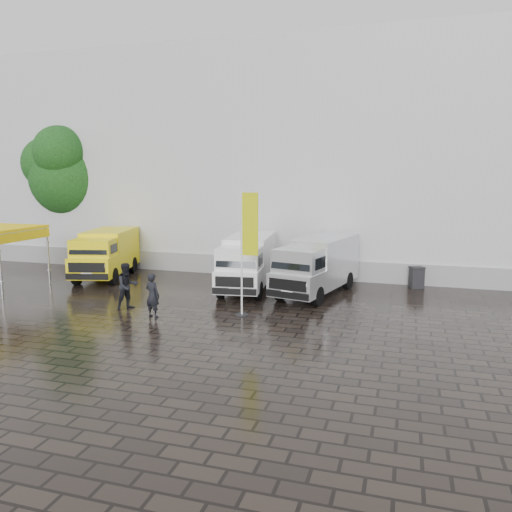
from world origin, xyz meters
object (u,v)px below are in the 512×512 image
Objects in this scene: van_yellow at (106,255)px; flagpole at (246,246)px; van_white at (247,264)px; wheelie_bin at (417,277)px; person_front at (152,295)px; person_tent at (127,286)px; van_silver at (317,267)px.

flagpole is at bearing -41.26° from van_yellow.
van_white is 1.17× the size of flagpole.
person_front is (-9.32, -7.96, 0.33)m from wheelie_bin.
flagpole is at bearing -52.68° from person_tent.
van_yellow is 7.68m from van_white.
van_silver is 3.12× the size of person_tent.
person_tent is at bearing -63.93° from van_yellow.
van_yellow is 10.84m from van_silver.
van_silver reaches higher than person_front.
flagpole reaches higher than person_front.
wheelie_bin is (7.38, 2.65, -0.70)m from van_white.
van_silver is at bearing -23.21° from person_tent.
van_yellow is 1.09× the size of flagpole.
person_front is at bearing -84.92° from person_tent.
van_yellow is at bearing -32.85° from person_front.
person_tent reaches higher than wheelie_bin.
flagpole is (-1.88, -4.13, 1.40)m from van_silver.
wheelie_bin is (4.22, 2.65, -0.72)m from van_silver.
person_tent is at bearing -165.92° from wheelie_bin.
van_yellow is 10.15m from flagpole.
van_white is (7.67, -0.44, 0.01)m from van_yellow.
van_yellow reaches higher than person_tent.
van_silver is 1.19× the size of flagpole.
van_silver is (10.83, -0.44, 0.03)m from van_yellow.
person_tent reaches higher than person_front.
van_white is at bearing 107.32° from flagpole.
flagpole is (8.96, -4.57, 1.43)m from van_yellow.
van_white is 3.06× the size of person_tent.
wheelie_bin is 12.26m from person_front.
flagpole is 4.75× the size of wheelie_bin.
flagpole is 5.05m from person_tent.
van_white is at bearing -179.78° from wheelie_bin.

